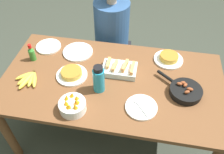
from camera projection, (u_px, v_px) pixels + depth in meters
ground_plane at (112, 130)px, 2.33m from camera, size 14.00×14.00×0.00m
dining_table at (112, 87)px, 1.88m from camera, size 1.70×0.90×0.72m
banana_bunch at (29, 79)px, 1.80m from camera, size 0.20×0.21×0.04m
melon_tray at (120, 69)px, 1.85m from camera, size 0.27×0.17×0.09m
skillet at (185, 91)px, 1.70m from camera, size 0.33×0.29×0.08m
frittata_plate_center at (72, 74)px, 1.82m from camera, size 0.24×0.24×0.06m
frittata_plate_side at (169, 58)px, 1.95m from camera, size 0.24×0.24×0.06m
empty_plate_near_front at (49, 47)px, 2.08m from camera, size 0.22×0.22×0.02m
empty_plate_far_left at (141, 107)px, 1.62m from camera, size 0.22×0.22×0.02m
empty_plate_far_right at (78, 52)px, 2.03m from camera, size 0.25×0.25×0.02m
fruit_bowl_mango at (73, 105)px, 1.59m from camera, size 0.18×0.18×0.13m
water_bottle at (99, 79)px, 1.67m from camera, size 0.08×0.08×0.22m
hot_sauce_bottle at (32, 53)px, 1.93m from camera, size 0.05×0.05×0.15m
person_figure at (112, 45)px, 2.45m from camera, size 0.37×0.37×1.23m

